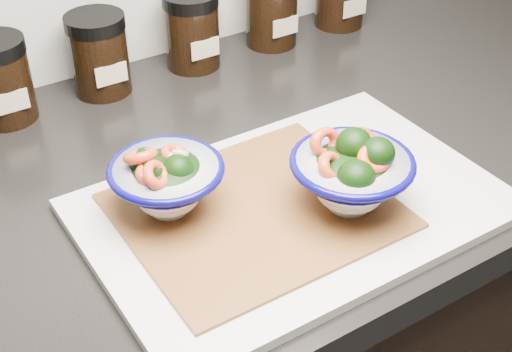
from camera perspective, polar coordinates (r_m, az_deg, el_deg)
countertop at (r=0.91m, az=0.07°, el=1.23°), size 3.50×0.60×0.04m
cutting_board at (r=0.79m, az=2.98°, el=-2.50°), size 0.45×0.30×0.01m
bamboo_mat at (r=0.77m, az=0.00°, el=-2.76°), size 0.28×0.24×0.00m
bowl_left at (r=0.75m, az=-7.20°, el=-0.31°), size 0.12×0.12×0.08m
bowl_right at (r=0.76m, az=7.69°, el=0.20°), size 0.13×0.13×0.09m
spice_jar_a at (r=0.98m, az=-19.82°, el=7.24°), size 0.08×0.08×0.11m
spice_jar_b at (r=1.02m, az=-12.45°, el=9.50°), size 0.08×0.08×0.11m
spice_jar_c at (r=1.07m, az=-5.15°, el=11.55°), size 0.08×0.08×0.11m
spice_jar_d at (r=1.13m, az=1.25°, el=13.18°), size 0.08×0.08×0.11m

